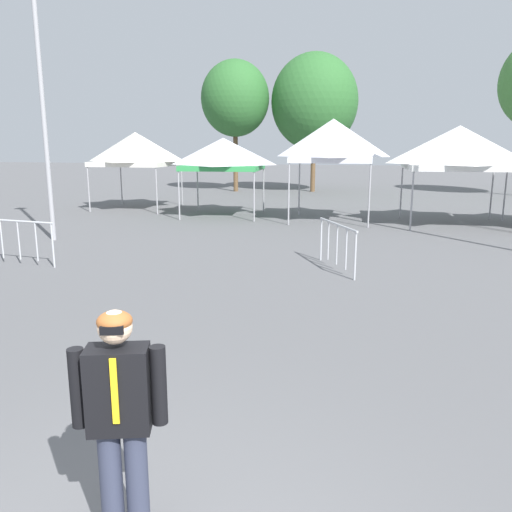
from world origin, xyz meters
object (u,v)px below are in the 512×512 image
object	(u,v)px
canopy_tent_behind_center	(333,141)
crowd_barrier_by_lift	(337,237)
light_pole_opposite_side	(40,69)
person_foreground	(120,414)
tree_behind_tents_center	(235,99)
canopy_tent_center	(459,148)
canopy_tent_left_of_center	(223,154)
crowd_barrier_near_person	(18,233)
canopy_tent_behind_left	(136,149)
tree_behind_tents_right	(315,102)

from	to	relation	value
canopy_tent_behind_center	crowd_barrier_by_lift	size ratio (longest dim) A/B	1.97
light_pole_opposite_side	person_foreground	bearing A→B (deg)	-54.45
tree_behind_tents_center	canopy_tent_behind_center	bearing A→B (deg)	-59.36
canopy_tent_center	person_foreground	size ratio (longest dim) A/B	2.08
canopy_tent_left_of_center	tree_behind_tents_center	xyz separation A→B (m)	(-2.30, 10.70, 3.00)
canopy_tent_behind_center	canopy_tent_center	distance (m)	4.38
tree_behind_tents_center	crowd_barrier_near_person	distance (m)	20.65
canopy_tent_left_of_center	crowd_barrier_by_lift	size ratio (longest dim) A/B	1.71
canopy_tent_behind_left	canopy_tent_left_of_center	xyz separation A→B (m)	(4.39, -1.41, -0.17)
canopy_tent_left_of_center	canopy_tent_center	world-z (taller)	canopy_tent_center
canopy_tent_left_of_center	crowd_barrier_near_person	world-z (taller)	canopy_tent_left_of_center
person_foreground	crowd_barrier_near_person	distance (m)	10.14
person_foreground	tree_behind_tents_center	distance (m)	28.90
canopy_tent_left_of_center	canopy_tent_center	size ratio (longest dim) A/B	0.88
canopy_tent_behind_left	crowd_barrier_near_person	world-z (taller)	canopy_tent_behind_left
crowd_barrier_by_lift	light_pole_opposite_side	bearing A→B (deg)	167.34
crowd_barrier_near_person	canopy_tent_center	bearing A→B (deg)	38.70
tree_behind_tents_right	canopy_tent_behind_center	bearing A→B (deg)	-80.44
crowd_barrier_near_person	canopy_tent_left_of_center	bearing A→B (deg)	75.60
tree_behind_tents_right	light_pole_opposite_side	bearing A→B (deg)	-108.05
crowd_barrier_by_lift	crowd_barrier_near_person	distance (m)	7.56
crowd_barrier_by_lift	canopy_tent_center	bearing A→B (deg)	64.97
tree_behind_tents_center	canopy_tent_center	bearing A→B (deg)	-45.50
tree_behind_tents_right	crowd_barrier_near_person	bearing A→B (deg)	-102.70
canopy_tent_behind_center	person_foreground	xyz separation A→B (m)	(-0.17, -16.63, -1.93)
light_pole_opposite_side	crowd_barrier_near_person	world-z (taller)	light_pole_opposite_side
canopy_tent_center	tree_behind_tents_center	bearing A→B (deg)	134.50
tree_behind_tents_center	crowd_barrier_near_person	world-z (taller)	tree_behind_tents_center
light_pole_opposite_side	crowd_barrier_by_lift	bearing A→B (deg)	-12.66
canopy_tent_center	canopy_tent_left_of_center	bearing A→B (deg)	176.74
canopy_tent_behind_left	crowd_barrier_near_person	distance (m)	11.16
canopy_tent_behind_center	canopy_tent_center	xyz separation A→B (m)	(4.38, -0.01, -0.25)
canopy_tent_behind_center	crowd_barrier_near_person	size ratio (longest dim) A/B	1.79
canopy_tent_behind_center	light_pole_opposite_side	bearing A→B (deg)	-143.21
canopy_tent_center	crowd_barrier_near_person	xyz separation A→B (m)	(-11.12, -8.91, -1.96)
light_pole_opposite_side	tree_behind_tents_right	size ratio (longest dim) A/B	1.08
canopy_tent_center	tree_behind_tents_center	distance (m)	15.94
canopy_tent_behind_left	canopy_tent_left_of_center	bearing A→B (deg)	-17.83
tree_behind_tents_right	crowd_barrier_near_person	world-z (taller)	tree_behind_tents_right
person_foreground	tree_behind_tents_center	size ratio (longest dim) A/B	0.23
canopy_tent_left_of_center	canopy_tent_center	distance (m)	8.73
canopy_tent_center	person_foreground	world-z (taller)	canopy_tent_center
tree_behind_tents_center	tree_behind_tents_right	world-z (taller)	tree_behind_tents_right
canopy_tent_behind_center	canopy_tent_center	bearing A→B (deg)	-0.13
crowd_barrier_near_person	light_pole_opposite_side	bearing A→B (deg)	110.08
person_foreground	light_pole_opposite_side	bearing A→B (deg)	125.55
tree_behind_tents_right	canopy_tent_behind_left	bearing A→B (deg)	-123.49
crowd_barrier_by_lift	canopy_tent_behind_left	bearing A→B (deg)	134.27
canopy_tent_left_of_center	crowd_barrier_by_lift	world-z (taller)	canopy_tent_left_of_center
tree_behind_tents_center	tree_behind_tents_right	xyz separation A→B (m)	(4.60, 0.83, -0.20)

